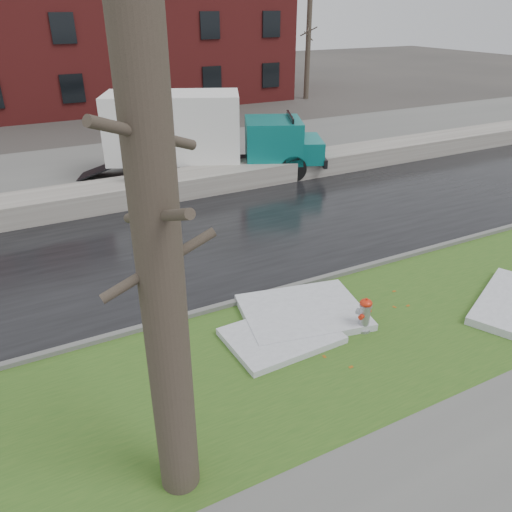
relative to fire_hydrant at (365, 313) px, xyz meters
name	(u,v)px	position (x,y,z in m)	size (l,w,h in m)	color
ground	(282,320)	(-1.29, 1.17, -0.46)	(120.00, 120.00, 0.00)	#47423D
verge	(314,350)	(-1.29, -0.08, -0.44)	(60.00, 4.50, 0.04)	#2D531B
sidewalk	(462,497)	(-1.29, -3.83, -0.43)	(60.00, 3.00, 0.05)	slate
road	(204,242)	(-1.29, 5.67, -0.44)	(60.00, 7.00, 0.03)	black
parking_lot	(128,166)	(-1.29, 14.17, -0.44)	(60.00, 9.00, 0.03)	slate
curb	(261,296)	(-1.29, 2.17, -0.39)	(60.00, 0.15, 0.14)	slate
snowbank	(159,188)	(-1.29, 9.87, -0.08)	(60.00, 1.60, 0.75)	#A8A499
brick_building	(83,24)	(0.71, 31.17, 4.54)	(26.00, 12.00, 10.00)	maroon
bg_tree_right	(308,50)	(14.71, 25.17, 2.87)	(1.40, 1.62, 6.50)	brown
fire_hydrant	(365,313)	(0.00, 0.00, 0.00)	(0.39, 0.37, 0.78)	#98999F
tree	(160,270)	(-4.68, -1.74, 3.03)	(1.42, 1.69, 6.84)	brown
box_truck	(201,133)	(1.07, 11.60, 1.25)	(9.46, 5.38, 3.23)	black
worker	(134,154)	(-2.07, 9.73, 1.28)	(0.72, 0.47, 1.98)	black
snow_patch_near	(303,312)	(-0.82, 1.07, -0.34)	(2.60, 2.00, 0.16)	silver
snow_patch_far	(281,336)	(-1.68, 0.54, -0.35)	(2.20, 1.60, 0.14)	silver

